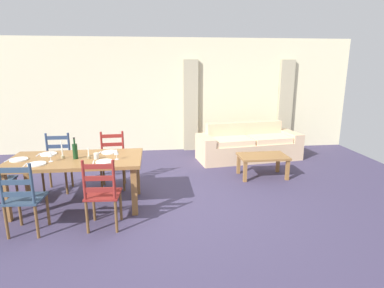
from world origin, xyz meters
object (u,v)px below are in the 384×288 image
(wine_bottle, at_px, (75,151))
(coffee_table, at_px, (263,159))
(wine_glass_near_left, at_px, (50,154))
(couch, at_px, (248,146))
(wine_glass_near_right, at_px, (116,152))
(coffee_cup_primary, at_px, (96,156))
(dining_table, at_px, (76,164))
(dining_chair_far_left, at_px, (57,163))
(dining_chair_near_right, at_px, (102,194))
(dining_chair_near_left, at_px, (23,198))
(dining_chair_far_right, at_px, (113,160))

(wine_bottle, distance_m, coffee_table, 3.33)
(wine_glass_near_left, relative_size, couch, 0.07)
(wine_glass_near_right, bearing_deg, wine_glass_near_left, 179.80)
(coffee_cup_primary, bearing_deg, dining_table, 166.57)
(dining_table, height_order, dining_chair_far_left, dining_chair_far_left)
(dining_chair_near_right, height_order, dining_chair_far_left, same)
(couch, bearing_deg, dining_chair_near_right, -133.68)
(dining_chair_near_left, height_order, wine_bottle, wine_bottle)
(dining_chair_near_left, relative_size, coffee_cup_primary, 10.67)
(dining_table, relative_size, dining_chair_near_left, 1.98)
(wine_glass_near_right, bearing_deg, dining_chair_near_right, -102.22)
(dining_chair_far_left, distance_m, wine_glass_near_right, 1.43)
(wine_glass_near_left, relative_size, coffee_table, 0.18)
(dining_chair_far_left, bearing_deg, coffee_table, 3.49)
(dining_table, height_order, dining_chair_near_left, dining_chair_near_left)
(couch, bearing_deg, wine_glass_near_left, -147.15)
(dining_table, distance_m, wine_glass_near_right, 0.65)
(dining_chair_far_left, xyz_separation_m, wine_bottle, (0.49, -0.74, 0.39))
(dining_chair_near_left, xyz_separation_m, coffee_table, (3.63, 1.70, -0.12))
(dining_chair_far_left, height_order, wine_bottle, wine_bottle)
(dining_chair_near_right, relative_size, coffee_table, 1.07)
(wine_glass_near_right, bearing_deg, coffee_cup_primary, 169.24)
(wine_glass_near_left, distance_m, wine_glass_near_right, 0.91)
(dining_chair_near_left, distance_m, dining_chair_near_right, 0.94)
(wine_bottle, xyz_separation_m, wine_glass_near_left, (-0.31, -0.10, -0.01))
(dining_chair_near_left, distance_m, coffee_table, 4.01)
(dining_chair_near_left, relative_size, coffee_table, 1.07)
(dining_table, xyz_separation_m, couch, (3.23, 2.15, -0.37))
(dining_chair_near_left, distance_m, coffee_cup_primary, 1.08)
(dining_chair_near_right, height_order, wine_glass_near_left, dining_chair_near_right)
(dining_chair_far_left, relative_size, coffee_table, 1.07)
(dining_chair_near_left, xyz_separation_m, coffee_cup_primary, (0.78, 0.68, 0.32))
(wine_glass_near_right, xyz_separation_m, coffee_cup_primary, (-0.30, 0.06, -0.07))
(dining_chair_near_right, height_order, coffee_table, dining_chair_near_right)
(dining_chair_near_right, height_order, coffee_cup_primary, dining_chair_near_right)
(wine_bottle, height_order, wine_glass_near_left, wine_bottle)
(dining_table, distance_m, dining_chair_near_left, 0.91)
(dining_chair_far_left, xyz_separation_m, dining_chair_far_right, (0.90, 0.03, 0.00))
(dining_table, distance_m, coffee_cup_primary, 0.35)
(dining_chair_far_left, xyz_separation_m, coffee_table, (3.64, 0.22, -0.12))
(coffee_cup_primary, bearing_deg, dining_chair_near_right, -75.87)
(dining_chair_far_right, distance_m, wine_glass_near_left, 1.20)
(dining_table, bearing_deg, wine_glass_near_right, -12.14)
(dining_chair_near_left, height_order, wine_glass_near_left, dining_chair_near_left)
(dining_chair_far_right, xyz_separation_m, coffee_cup_primary, (-0.11, -0.82, 0.32))
(coffee_cup_primary, bearing_deg, wine_glass_near_right, -10.76)
(wine_glass_near_right, relative_size, couch, 0.07)
(dining_table, distance_m, wine_glass_near_left, 0.38)
(dining_table, height_order, coffee_cup_primary, coffee_cup_primary)
(dining_chair_near_right, distance_m, wine_glass_near_left, 1.06)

